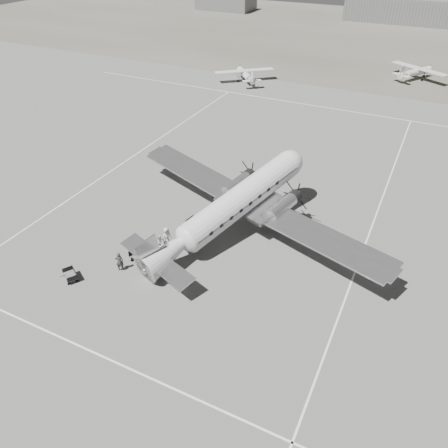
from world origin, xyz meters
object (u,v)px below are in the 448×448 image
Objects in this scene: shed_secondary at (226,3)px; light_plane_left at (245,76)px; baggage_cart_near at (141,254)px; dc3_airliner at (234,207)px; hangar_main at (423,10)px; ground_crew at (120,261)px; passenger at (167,237)px; ramp_agent at (160,242)px; baggage_cart_far at (70,276)px; light_plane_right at (416,73)px.

shed_secondary is 1.63× the size of light_plane_left.
dc3_airliner is at bearing 36.63° from baggage_cart_near.
shed_secondary is at bearing 97.03° from baggage_cart_near.
light_plane_left is at bearing -107.16° from hangar_main.
passenger is (1.70, 4.70, 0.02)m from ground_crew.
hangar_main is 3.81× the size of light_plane_left.
ground_crew reaches higher than ramp_agent.
dc3_airliner is (-4.73, -116.96, -0.43)m from hangar_main.
baggage_cart_near is 1.05× the size of ground_crew.
baggage_cart_far is at bearing -107.79° from dc3_airliner.
baggage_cart_near is at bearing 169.42° from ramp_agent.
baggage_cart_far is at bearing -74.18° from light_plane_right.
dc3_airliner reaches higher than light_plane_right.
hangar_main is 117.05m from dc3_airliner.
shed_secondary is 9.76× the size of ground_crew.
dc3_airliner reaches higher than passenger.
shed_secondary is 0.60× the size of dc3_airliner.
ramp_agent is (-9.55, -122.12, -2.57)m from hangar_main.
shed_secondary is at bearing 32.58° from ramp_agent.
shed_secondary is 127.53m from ramp_agent.
shed_secondary reaches higher than light_plane_left.
dc3_airliner is 15.32m from baggage_cart_far.
ground_crew is 4.28m from ramp_agent.
shed_secondary is 78.03m from light_plane_left.
dc3_airliner is 2.64× the size of light_plane_right.
light_plane_left is 52.10m from baggage_cart_near.
passenger is at bearing -10.58° from ramp_agent.
baggage_cart_near is at bearing -107.88° from dc3_airliner.
passenger is (-4.57, -4.47, -1.93)m from dc3_airliner.
dc3_airliner is 2.74× the size of light_plane_left.
baggage_cart_far is (8.73, -55.40, -0.72)m from light_plane_left.
baggage_cart_near is 2.17m from ground_crew.
shed_secondary is at bearing 45.18° from passenger.
baggage_cart_near is (-5.55, -7.17, -2.33)m from dc3_airliner.
light_plane_right is (27.79, 15.31, 0.04)m from light_plane_left.
baggage_cart_far is at bearing -121.46° from light_plane_left.
light_plane_right reaches higher than ramp_agent.
ground_crew is 1.26× the size of ramp_agent.
passenger is (13.39, -47.90, -0.20)m from light_plane_left.
passenger is (4.66, 7.50, 0.52)m from baggage_cart_far.
ramp_agent is (50.45, -117.12, -1.27)m from shed_secondary.
shed_secondary reaches higher than ramp_agent.
light_plane_right is 67.68m from baggage_cart_near.
light_plane_right is (5.09, -58.22, -2.11)m from hangar_main.
light_plane_right is 6.04× the size of passenger.
hangar_main is at bearing 69.64° from baggage_cart_near.
shed_secondary is 126.99m from passenger.
light_plane_right is 65.55m from ramp_agent.
ground_crew is (-16.09, -67.92, -0.26)m from light_plane_right.
dc3_airliner is at bearing -23.99° from passenger.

